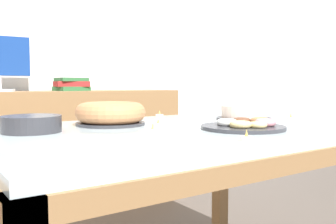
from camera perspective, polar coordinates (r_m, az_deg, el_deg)
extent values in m
cube|color=silver|center=(3.11, -18.79, 10.76)|extent=(8.00, 0.10, 2.60)
cube|color=silver|center=(1.49, 0.81, -3.08)|extent=(1.43, 0.99, 0.04)
cube|color=olive|center=(1.15, 14.70, -7.85)|extent=(1.46, 0.08, 0.06)
cube|color=olive|center=(1.89, -7.50, -2.99)|extent=(1.46, 0.08, 0.06)
cube|color=olive|center=(1.97, 17.42, -2.86)|extent=(0.08, 1.02, 0.06)
cube|color=olive|center=(2.32, 7.96, -10.35)|extent=(0.07, 0.07, 0.70)
cube|color=olive|center=(2.85, -16.71, -5.88)|extent=(1.88, 0.44, 0.89)
cube|color=#2D6638|center=(2.84, -14.49, 3.46)|extent=(0.24, 0.21, 0.03)
cube|color=maroon|center=(2.84, -14.50, 4.16)|extent=(0.25, 0.18, 0.04)
cube|color=#2D6638|center=(2.84, -14.51, 4.81)|extent=(0.21, 0.18, 0.03)
cylinder|color=#333338|center=(1.84, 11.47, -0.99)|extent=(0.26, 0.26, 0.01)
cylinder|color=beige|center=(1.84, 11.49, 0.05)|extent=(0.22, 0.22, 0.05)
cylinder|color=white|center=(1.84, 11.50, 0.99)|extent=(0.21, 0.21, 0.01)
cylinder|color=#333338|center=(1.60, -8.72, -1.75)|extent=(0.29, 0.29, 0.01)
torus|color=#BC7A4C|center=(1.59, -8.73, -0.04)|extent=(0.29, 0.29, 0.08)
cylinder|color=#333338|center=(1.46, 11.34, -2.30)|extent=(0.32, 0.32, 0.01)
torus|color=#B27042|center=(1.52, 13.86, -1.34)|extent=(0.08, 0.08, 0.03)
torus|color=brown|center=(1.53, 11.17, -1.30)|extent=(0.07, 0.07, 0.02)
torus|color=#B27042|center=(1.49, 9.04, -1.49)|extent=(0.08, 0.08, 0.02)
torus|color=white|center=(1.45, 8.94, -1.55)|extent=(0.08, 0.08, 0.03)
torus|color=#EAD184|center=(1.39, 11.01, -1.85)|extent=(0.08, 0.08, 0.02)
torus|color=#EAD184|center=(1.40, 13.54, -1.92)|extent=(0.07, 0.07, 0.02)
torus|color=pink|center=(1.46, 14.64, -1.56)|extent=(0.08, 0.08, 0.03)
cylinder|color=#333338|center=(1.43, -20.05, -2.71)|extent=(0.21, 0.21, 0.01)
cylinder|color=#333338|center=(1.43, -20.06, -2.32)|extent=(0.21, 0.21, 0.01)
cylinder|color=#333338|center=(1.43, -20.07, -1.92)|extent=(0.21, 0.21, 0.01)
cylinder|color=#333338|center=(1.43, -20.08, -1.52)|extent=(0.21, 0.21, 0.01)
cylinder|color=#333338|center=(1.43, -20.09, -1.12)|extent=(0.21, 0.21, 0.01)
cylinder|color=#333338|center=(1.42, -20.11, -0.72)|extent=(0.21, 0.21, 0.01)
cylinder|color=silver|center=(1.51, -1.51, -1.98)|extent=(0.04, 0.04, 0.02)
cylinder|color=white|center=(1.51, -1.51, -1.76)|extent=(0.03, 0.03, 0.00)
cone|color=#F9B74C|center=(1.51, -1.51, -1.26)|extent=(0.01, 0.01, 0.02)
cylinder|color=silver|center=(1.31, -2.38, -2.93)|extent=(0.04, 0.04, 0.02)
cylinder|color=white|center=(1.31, -2.38, -2.67)|extent=(0.03, 0.03, 0.00)
cone|color=#F9B74C|center=(1.31, -2.38, -2.11)|extent=(0.01, 0.01, 0.02)
cylinder|color=silver|center=(1.93, -1.31, -0.60)|extent=(0.04, 0.04, 0.02)
cylinder|color=white|center=(1.93, -1.31, -0.42)|extent=(0.03, 0.03, 0.00)
cone|color=#F9B74C|center=(1.93, -1.31, -0.03)|extent=(0.01, 0.01, 0.02)
cylinder|color=silver|center=(1.87, 18.20, -0.99)|extent=(0.04, 0.04, 0.02)
cylinder|color=white|center=(1.87, 18.21, -0.80)|extent=(0.03, 0.03, 0.00)
cone|color=#F9B74C|center=(1.86, 18.22, -0.41)|extent=(0.01, 0.01, 0.02)
cylinder|color=silver|center=(1.15, 11.86, -4.06)|extent=(0.04, 0.04, 0.02)
cylinder|color=white|center=(1.15, 11.87, -3.76)|extent=(0.03, 0.03, 0.00)
cone|color=#F9B74C|center=(1.15, 11.88, -3.12)|extent=(0.01, 0.01, 0.02)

